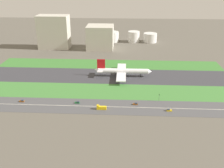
{
  "coord_description": "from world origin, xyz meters",
  "views": [
    {
      "loc": [
        19.82,
        -271.66,
        108.58
      ],
      "look_at": [
        7.16,
        -36.5,
        6.0
      ],
      "focal_mm": 41.2,
      "sensor_mm": 36.0,
      "label": 1
    }
  ],
  "objects_px": {
    "traffic_light": "(159,97)",
    "fuel_tank_centre": "(134,37)",
    "car_1": "(135,104)",
    "truck_0": "(101,108)",
    "car_3": "(22,101)",
    "fuel_tank_west": "(112,37)",
    "fuel_tank_east": "(150,38)",
    "car_0": "(77,102)",
    "car_2": "(169,110)",
    "terminal_building": "(54,32)",
    "hangar_building": "(100,37)",
    "airliner": "(122,71)"
  },
  "relations": [
    {
      "from": "car_0",
      "to": "car_2",
      "type": "xyz_separation_m",
      "value": [
        80.46,
        -10.0,
        0.0
      ]
    },
    {
      "from": "car_3",
      "to": "traffic_light",
      "type": "height_order",
      "value": "traffic_light"
    },
    {
      "from": "car_2",
      "to": "fuel_tank_west",
      "type": "bearing_deg",
      "value": -75.36
    },
    {
      "from": "car_2",
      "to": "fuel_tank_west",
      "type": "xyz_separation_m",
      "value": [
        -61.89,
        237.0,
        7.48
      ]
    },
    {
      "from": "airliner",
      "to": "car_3",
      "type": "height_order",
      "value": "airliner"
    },
    {
      "from": "traffic_light",
      "to": "fuel_tank_west",
      "type": "bearing_deg",
      "value": 104.17
    },
    {
      "from": "car_1",
      "to": "truck_0",
      "type": "height_order",
      "value": "truck_0"
    },
    {
      "from": "car_1",
      "to": "terminal_building",
      "type": "distance_m",
      "value": 219.25
    },
    {
      "from": "truck_0",
      "to": "hangar_building",
      "type": "bearing_deg",
      "value": -84.3
    },
    {
      "from": "car_2",
      "to": "fuel_tank_east",
      "type": "height_order",
      "value": "fuel_tank_east"
    },
    {
      "from": "car_1",
      "to": "car_3",
      "type": "xyz_separation_m",
      "value": [
        -103.26,
        0.0,
        0.0
      ]
    },
    {
      "from": "car_1",
      "to": "fuel_tank_west",
      "type": "bearing_deg",
      "value": 98.45
    },
    {
      "from": "traffic_light",
      "to": "fuel_tank_centre",
      "type": "distance_m",
      "value": 219.8
    },
    {
      "from": "fuel_tank_west",
      "to": "car_1",
      "type": "bearing_deg",
      "value": -81.55
    },
    {
      "from": "fuel_tank_east",
      "to": "hangar_building",
      "type": "bearing_deg",
      "value": -150.67
    },
    {
      "from": "fuel_tank_east",
      "to": "car_2",
      "type": "bearing_deg",
      "value": -90.73
    },
    {
      "from": "hangar_building",
      "to": "fuel_tank_east",
      "type": "xyz_separation_m",
      "value": [
        80.09,
        45.0,
        -10.2
      ]
    },
    {
      "from": "traffic_light",
      "to": "fuel_tank_centre",
      "type": "relative_size",
      "value": 0.37
    },
    {
      "from": "car_1",
      "to": "truck_0",
      "type": "bearing_deg",
      "value": -161.42
    },
    {
      "from": "car_0",
      "to": "traffic_light",
      "type": "distance_m",
      "value": 74.36
    },
    {
      "from": "airliner",
      "to": "car_1",
      "type": "xyz_separation_m",
      "value": [
        13.64,
        -68.0,
        -5.31
      ]
    },
    {
      "from": "car_0",
      "to": "fuel_tank_west",
      "type": "xyz_separation_m",
      "value": [
        18.57,
        227.0,
        7.48
      ]
    },
    {
      "from": "car_3",
      "to": "car_1",
      "type": "bearing_deg",
      "value": 0.0
    },
    {
      "from": "car_3",
      "to": "fuel_tank_centre",
      "type": "bearing_deg",
      "value": 64.81
    },
    {
      "from": "terminal_building",
      "to": "fuel_tank_east",
      "type": "height_order",
      "value": "terminal_building"
    },
    {
      "from": "car_1",
      "to": "car_2",
      "type": "distance_m",
      "value": 29.9
    },
    {
      "from": "car_0",
      "to": "truck_0",
      "type": "height_order",
      "value": "truck_0"
    },
    {
      "from": "car_2",
      "to": "truck_0",
      "type": "bearing_deg",
      "value": 0.0
    },
    {
      "from": "truck_0",
      "to": "terminal_building",
      "type": "relative_size",
      "value": 0.17
    },
    {
      "from": "truck_0",
      "to": "fuel_tank_centre",
      "type": "xyz_separation_m",
      "value": [
        33.29,
        237.0,
        7.25
      ]
    },
    {
      "from": "car_1",
      "to": "fuel_tank_centre",
      "type": "bearing_deg",
      "value": 89.11
    },
    {
      "from": "fuel_tank_east",
      "to": "traffic_light",
      "type": "bearing_deg",
      "value": -92.52
    },
    {
      "from": "truck_0",
      "to": "fuel_tank_east",
      "type": "relative_size",
      "value": 0.38
    },
    {
      "from": "car_3",
      "to": "terminal_building",
      "type": "relative_size",
      "value": 0.09
    },
    {
      "from": "car_0",
      "to": "car_3",
      "type": "relative_size",
      "value": 1.0
    },
    {
      "from": "car_3",
      "to": "car_2",
      "type": "bearing_deg",
      "value": -4.35
    },
    {
      "from": "car_0",
      "to": "fuel_tank_centre",
      "type": "bearing_deg",
      "value": 76.19
    },
    {
      "from": "truck_0",
      "to": "hangar_building",
      "type": "relative_size",
      "value": 0.21
    },
    {
      "from": "car_1",
      "to": "fuel_tank_east",
      "type": "height_order",
      "value": "fuel_tank_east"
    },
    {
      "from": "fuel_tank_centre",
      "to": "fuel_tank_east",
      "type": "relative_size",
      "value": 0.87
    },
    {
      "from": "truck_0",
      "to": "traffic_light",
      "type": "distance_m",
      "value": 54.44
    },
    {
      "from": "car_1",
      "to": "truck_0",
      "type": "relative_size",
      "value": 0.52
    },
    {
      "from": "fuel_tank_west",
      "to": "fuel_tank_east",
      "type": "xyz_separation_m",
      "value": [
        64.9,
        0.0,
        -0.89
      ]
    },
    {
      "from": "airliner",
      "to": "terminal_building",
      "type": "bearing_deg",
      "value": 132.98
    },
    {
      "from": "fuel_tank_east",
      "to": "airliner",
      "type": "bearing_deg",
      "value": -105.75
    },
    {
      "from": "hangar_building",
      "to": "fuel_tank_centre",
      "type": "distance_m",
      "value": 69.65
    },
    {
      "from": "fuel_tank_east",
      "to": "truck_0",
      "type": "bearing_deg",
      "value": -104.42
    },
    {
      "from": "traffic_light",
      "to": "truck_0",
      "type": "bearing_deg",
      "value": -160.68
    },
    {
      "from": "car_3",
      "to": "fuel_tank_centre",
      "type": "distance_m",
      "value": 250.99
    },
    {
      "from": "truck_0",
      "to": "terminal_building",
      "type": "height_order",
      "value": "terminal_building"
    }
  ]
}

